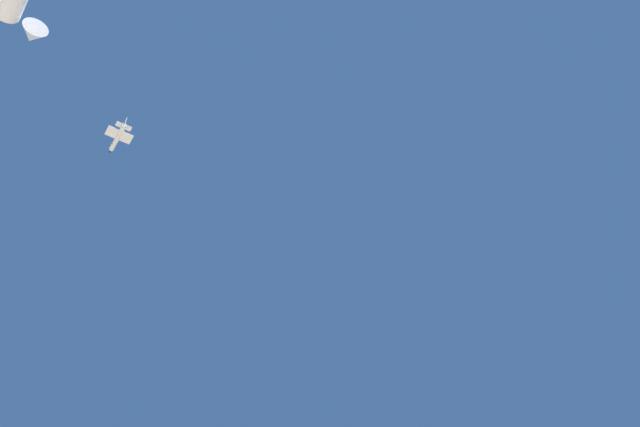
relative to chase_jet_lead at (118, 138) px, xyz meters
The scene contains 1 object.
chase_jet_lead is the anchor object (origin of this frame).
Camera 1 is at (-41.15, 83.49, 1.94)m, focal length 31.40 mm.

